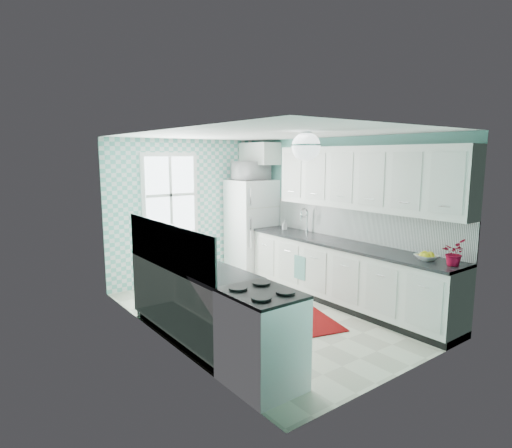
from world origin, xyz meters
TOP-DOWN VIEW (x-y plane):
  - floor at (0.00, 0.00)m, footprint 3.00×4.40m
  - ceiling at (0.00, 0.00)m, footprint 3.00×4.40m
  - wall_back at (0.00, 2.21)m, footprint 3.00×0.02m
  - wall_front at (0.00, -2.21)m, footprint 3.00×0.02m
  - wall_left at (-1.51, 0.00)m, footprint 0.02×4.40m
  - wall_right at (1.51, 0.00)m, footprint 0.02×4.40m
  - accent_wall at (0.00, 2.19)m, footprint 3.00×0.01m
  - window at (-0.35, 2.16)m, footprint 1.04×0.05m
  - backsplash_right at (1.49, -0.40)m, footprint 0.02×3.60m
  - backsplash_left at (-1.49, -0.07)m, footprint 0.02×2.15m
  - upper_cabinets_right at (1.33, -0.60)m, footprint 0.33×3.20m
  - upper_cabinet_fridge at (1.30, 1.83)m, footprint 0.40×0.74m
  - ceiling_light at (0.00, -0.80)m, footprint 0.34×0.34m
  - base_cabinets_right at (1.20, -0.40)m, footprint 0.60×3.60m
  - countertop_right at (1.19, -0.40)m, footprint 0.63×3.60m
  - base_cabinets_left at (-1.20, -0.07)m, footprint 0.60×2.15m
  - countertop_left at (-1.19, -0.07)m, footprint 0.63×2.15m
  - fridge at (1.11, 1.79)m, footprint 0.77×0.77m
  - stove at (-1.20, -1.48)m, footprint 0.62×0.77m
  - sink at (1.20, 0.60)m, footprint 0.56×0.47m
  - rug at (0.28, -0.60)m, footprint 0.93×1.13m
  - dish_towel at (0.89, 0.22)m, footprint 0.07×0.25m
  - fruit_bowl at (1.20, -1.72)m, footprint 0.32×0.32m
  - potted_plant at (1.20, -2.05)m, footprint 0.35×0.33m
  - soap_bottle at (1.25, 1.01)m, footprint 0.10×0.10m
  - microwave at (1.11, 1.79)m, footprint 0.63×0.44m

SIDE VIEW (x-z plane):
  - floor at x=0.00m, z-range -0.02..0.00m
  - rug at x=0.28m, z-range 0.00..0.02m
  - base_cabinets_right at x=1.20m, z-range 0.00..0.90m
  - base_cabinets_left at x=-1.20m, z-range 0.00..0.90m
  - dish_towel at x=0.89m, z-range 0.29..0.67m
  - stove at x=-1.20m, z-range 0.02..0.95m
  - fridge at x=1.11m, z-range 0.00..1.77m
  - countertop_right at x=1.19m, z-range 0.90..0.94m
  - countertop_left at x=-1.19m, z-range 0.90..0.94m
  - sink at x=1.20m, z-range 0.66..1.19m
  - fruit_bowl at x=1.20m, z-range 0.94..1.01m
  - soap_bottle at x=1.25m, z-range 0.94..1.11m
  - potted_plant at x=1.20m, z-range 0.94..1.25m
  - backsplash_right at x=1.49m, z-range 0.94..1.45m
  - backsplash_left at x=-1.49m, z-range 0.94..1.45m
  - wall_back at x=0.00m, z-range 0.00..2.50m
  - wall_front at x=0.00m, z-range 0.00..2.50m
  - wall_left at x=-1.51m, z-range 0.00..2.50m
  - wall_right at x=1.51m, z-range 0.00..2.50m
  - accent_wall at x=0.00m, z-range 0.00..2.50m
  - window at x=-0.35m, z-range 0.83..2.27m
  - upper_cabinets_right at x=1.33m, z-range 1.45..2.35m
  - microwave at x=1.11m, z-range 1.77..2.11m
  - upper_cabinet_fridge at x=1.30m, z-range 2.05..2.45m
  - ceiling_light at x=0.00m, z-range 2.15..2.50m
  - ceiling at x=0.00m, z-range 2.50..2.52m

